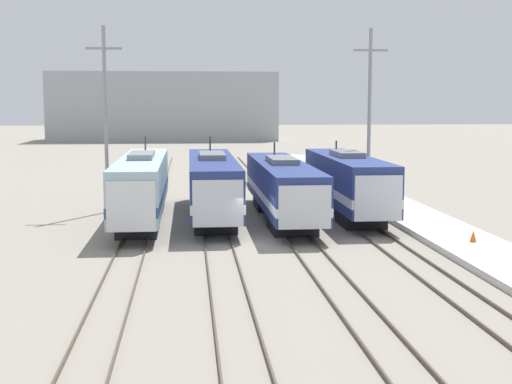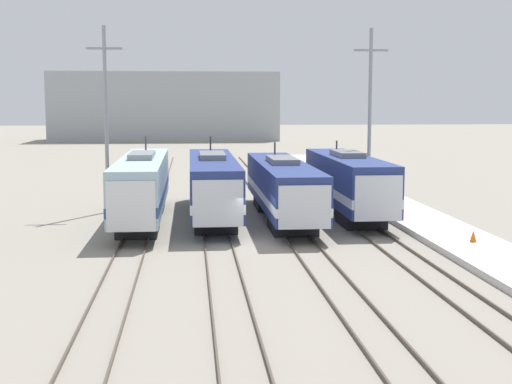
{
  "view_description": "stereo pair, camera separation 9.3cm",
  "coord_description": "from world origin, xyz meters",
  "views": [
    {
      "loc": [
        -3.78,
        -37.8,
        7.59
      ],
      "look_at": [
        -0.1,
        1.07,
        2.65
      ],
      "focal_mm": 50.0,
      "sensor_mm": 36.0,
      "label": 1
    },
    {
      "loc": [
        -3.69,
        -37.81,
        7.59
      ],
      "look_at": [
        -0.1,
        1.07,
        2.65
      ],
      "focal_mm": 50.0,
      "sensor_mm": 36.0,
      "label": 2
    }
  ],
  "objects": [
    {
      "name": "catenary_tower_right",
      "position": [
        8.99,
        11.86,
        6.7
      ],
      "size": [
        2.43,
        0.25,
        12.72
      ],
      "color": "gray",
      "rests_on": "ground_plane"
    },
    {
      "name": "rail_pair_center_left",
      "position": [
        -2.26,
        0.0,
        0.07
      ],
      "size": [
        1.51,
        120.0,
        0.15
      ],
      "color": "#4C4238",
      "rests_on": "ground_plane"
    },
    {
      "name": "locomotive_center_right",
      "position": [
        2.26,
        7.48,
        2.08
      ],
      "size": [
        3.08,
        18.62,
        4.78
      ],
      "color": "black",
      "rests_on": "ground_plane"
    },
    {
      "name": "rail_pair_far_left",
      "position": [
        -6.77,
        0.0,
        0.07
      ],
      "size": [
        1.51,
        120.0,
        0.15
      ],
      "color": "#4C4238",
      "rests_on": "ground_plane"
    },
    {
      "name": "depot_building",
      "position": [
        -8.52,
        107.46,
        6.7
      ],
      "size": [
        44.39,
        15.71,
        13.4
      ],
      "color": "#9EA3A8",
      "rests_on": "ground_plane"
    },
    {
      "name": "locomotive_far_left",
      "position": [
        -6.77,
        7.48,
        2.26
      ],
      "size": [
        2.78,
        18.53,
        5.24
      ],
      "color": "#232326",
      "rests_on": "ground_plane"
    },
    {
      "name": "platform",
      "position": [
        10.83,
        0.0,
        0.17
      ],
      "size": [
        4.0,
        120.0,
        0.34
      ],
      "color": "beige",
      "rests_on": "ground_plane"
    },
    {
      "name": "rail_pair_center_right",
      "position": [
        2.26,
        0.0,
        0.07
      ],
      "size": [
        1.51,
        120.0,
        0.15
      ],
      "color": "#4C4238",
      "rests_on": "ground_plane"
    },
    {
      "name": "ground_plane",
      "position": [
        0.0,
        0.0,
        0.0
      ],
      "size": [
        400.0,
        400.0,
        0.0
      ],
      "primitive_type": "plane",
      "color": "gray"
    },
    {
      "name": "locomotive_center_left",
      "position": [
        -2.26,
        8.41,
        2.2
      ],
      "size": [
        3.0,
        18.33,
        5.17
      ],
      "color": "black",
      "rests_on": "ground_plane"
    },
    {
      "name": "catenary_tower_left",
      "position": [
        -9.41,
        11.86,
        6.7
      ],
      "size": [
        2.43,
        0.25,
        12.72
      ],
      "color": "gray",
      "rests_on": "ground_plane"
    },
    {
      "name": "locomotive_far_right",
      "position": [
        6.77,
        8.4,
        2.23
      ],
      "size": [
        3.0,
        16.23,
        4.85
      ],
      "color": "black",
      "rests_on": "ground_plane"
    },
    {
      "name": "rail_pair_far_right",
      "position": [
        6.77,
        0.0,
        0.07
      ],
      "size": [
        1.51,
        120.0,
        0.15
      ],
      "color": "#4C4238",
      "rests_on": "ground_plane"
    },
    {
      "name": "traffic_cone",
      "position": [
        10.96,
        -2.49,
        0.65
      ],
      "size": [
        0.36,
        0.36,
        0.61
      ],
      "color": "orange",
      "rests_on": "platform"
    }
  ]
}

